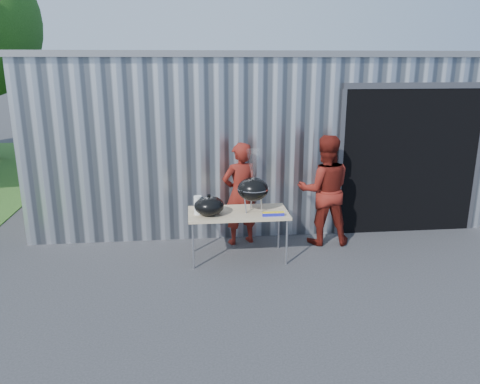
{
  "coord_description": "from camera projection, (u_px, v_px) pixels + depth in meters",
  "views": [
    {
      "loc": [
        -0.47,
        -5.85,
        2.95
      ],
      "look_at": [
        0.26,
        0.85,
        1.05
      ],
      "focal_mm": 35.0,
      "sensor_mm": 36.0,
      "label": 1
    }
  ],
  "objects": [
    {
      "name": "folding_table",
      "position": [
        238.0,
        214.0,
        7.05
      ],
      "size": [
        1.5,
        0.75,
        0.75
      ],
      "color": "tan",
      "rests_on": "ground"
    },
    {
      "name": "building",
      "position": [
        251.0,
        125.0,
        10.51
      ],
      "size": [
        8.2,
        6.2,
        3.1
      ],
      "color": "silver",
      "rests_on": "ground"
    },
    {
      "name": "kettle_grill",
      "position": [
        253.0,
        185.0,
        6.96
      ],
      "size": [
        0.48,
        0.48,
        0.95
      ],
      "color": "black",
      "rests_on": "folding_table"
    },
    {
      "name": "person_cook",
      "position": [
        240.0,
        194.0,
        7.63
      ],
      "size": [
        0.72,
        0.58,
        1.7
      ],
      "primitive_type": "imported",
      "rotation": [
        0.0,
        0.0,
        3.46
      ],
      "color": "maroon",
      "rests_on": "ground"
    },
    {
      "name": "grill_lid",
      "position": [
        209.0,
        206.0,
        6.86
      ],
      "size": [
        0.44,
        0.44,
        0.32
      ],
      "color": "black",
      "rests_on": "folding_table"
    },
    {
      "name": "person_bystander",
      "position": [
        324.0,
        190.0,
        7.63
      ],
      "size": [
        0.94,
        0.76,
        1.81
      ],
      "primitive_type": "imported",
      "rotation": [
        0.0,
        0.0,
        3.06
      ],
      "color": "maroon",
      "rests_on": "ground"
    },
    {
      "name": "paper_towels",
      "position": [
        198.0,
        205.0,
        6.89
      ],
      "size": [
        0.12,
        0.12,
        0.28
      ],
      "primitive_type": "cylinder",
      "color": "white",
      "rests_on": "folding_table"
    },
    {
      "name": "white_tub",
      "position": [
        201.0,
        206.0,
        7.18
      ],
      "size": [
        0.2,
        0.15,
        0.1
      ],
      "primitive_type": "cube",
      "color": "white",
      "rests_on": "folding_table"
    },
    {
      "name": "foil_box",
      "position": [
        273.0,
        214.0,
        6.85
      ],
      "size": [
        0.32,
        0.05,
        0.06
      ],
      "color": "#1A1CAA",
      "rests_on": "folding_table"
    },
    {
      "name": "ground",
      "position": [
        228.0,
        282.0,
        6.45
      ],
      "size": [
        80.0,
        80.0,
        0.0
      ],
      "primitive_type": "plane",
      "color": "#2F2F32"
    }
  ]
}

